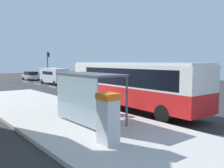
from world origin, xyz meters
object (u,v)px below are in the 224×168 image
recycling_bin_red (112,107)px  white_van (54,75)px  ticket_machine (108,118)px  bus_shelter (84,85)px  traffic_light_near_side (48,61)px  sedan_near (31,76)px  bus (131,83)px  recycling_bin_yellow (105,105)px

recycling_bin_red → white_van: bearing=73.3°
ticket_machine → bus_shelter: size_ratio=0.48×
traffic_light_near_side → bus_shelter: size_ratio=1.25×
white_van → sedan_near: white_van is taller
bus → recycling_bin_red: bus is taller
ticket_machine → recycling_bin_yellow: ticket_machine is taller
bus → traffic_light_near_side: 30.58m
ticket_machine → recycling_bin_red: (3.25, 3.79, -0.52)m
traffic_light_near_side → bus_shelter: 33.44m
white_van → traffic_light_near_side: bearing=70.5°
white_van → traffic_light_near_side: traffic_light_near_side is taller
ticket_machine → recycling_bin_yellow: (3.25, 4.49, -0.52)m
bus → sedan_near: bearing=82.4°
recycling_bin_red → ticket_machine: bearing=-130.6°
white_van → sedan_near: 9.53m
ticket_machine → recycling_bin_red: 5.02m
ticket_machine → bus_shelter: (1.04, 3.29, 0.93)m
white_van → bus_shelter: (-8.61, -21.90, 0.75)m
recycling_bin_red → recycling_bin_yellow: (0.00, 0.70, 0.00)m
ticket_machine → traffic_light_near_side: size_ratio=0.39×
sedan_near → traffic_light_near_side: (3.20, -0.19, 2.53)m
bus_shelter → bus: bearing=18.1°
recycling_bin_yellow → bus_shelter: bus_shelter is taller
bus → recycling_bin_yellow: (-2.49, -0.33, -1.19)m
recycling_bin_red → traffic_light_near_side: size_ratio=0.19×
bus → traffic_light_near_side: traffic_light_near_side is taller
white_van → ticket_machine: 26.97m
bus_shelter → traffic_light_near_side: bearing=69.1°
ticket_machine → bus_shelter: bus_shelter is taller
recycling_bin_yellow → traffic_light_near_side: (9.70, 30.01, 2.67)m
ticket_machine → recycling_bin_red: bearing=49.4°
white_van → recycling_bin_red: (-6.40, -21.39, -0.69)m
recycling_bin_yellow → recycling_bin_red: bearing=-90.0°
sedan_near → ticket_machine: 36.05m
traffic_light_near_side → bus_shelter: bearing=-110.9°
bus → recycling_bin_yellow: size_ratio=11.63×
white_van → recycling_bin_red: white_van is taller
bus_shelter → recycling_bin_yellow: bearing=28.6°
ticket_machine → traffic_light_near_side: 36.92m
white_van → recycling_bin_red: size_ratio=5.53×
white_van → bus_shelter: bearing=-111.5°
sedan_near → bus_shelter: size_ratio=1.10×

